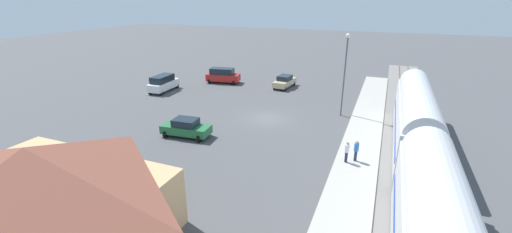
{
  "coord_description": "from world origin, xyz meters",
  "views": [
    {
      "loc": [
        -11.21,
        30.55,
        12.22
      ],
      "look_at": [
        0.24,
        2.43,
        1.0
      ],
      "focal_mm": 22.8,
      "sensor_mm": 36.0,
      "label": 1
    }
  ],
  "objects": [
    {
      "name": "platform",
      "position": [
        -10.0,
        0.0,
        0.15
      ],
      "size": [
        3.2,
        46.0,
        0.3
      ],
      "color": "#A8A399",
      "rests_on": "ground"
    },
    {
      "name": "suv_white",
      "position": [
        16.82,
        -4.65,
        1.15
      ],
      "size": [
        2.19,
        4.99,
        2.22
      ],
      "color": "white",
      "rests_on": "ground"
    },
    {
      "name": "pedestrian_on_platform",
      "position": [
        -9.23,
        7.42,
        1.28
      ],
      "size": [
        0.36,
        0.36,
        1.71
      ],
      "color": "#23284C",
      "rests_on": "platform"
    },
    {
      "name": "pedestrian_waiting_far",
      "position": [
        -9.87,
        6.93,
        1.28
      ],
      "size": [
        0.36,
        0.36,
        1.71
      ],
      "color": "#23284C",
      "rests_on": "platform"
    },
    {
      "name": "suv_red",
      "position": [
        11.43,
        -11.85,
        1.15
      ],
      "size": [
        5.17,
        3.04,
        2.22
      ],
      "color": "red",
      "rests_on": "ground"
    },
    {
      "name": "ground_plane",
      "position": [
        0.0,
        0.0,
        0.0
      ],
      "size": [
        200.0,
        200.0,
        0.0
      ],
      "primitive_type": "plane",
      "color": "#4C4C4F"
    },
    {
      "name": "station_building",
      "position": [
        4.0,
        22.0,
        2.92
      ],
      "size": [
        12.23,
        9.49,
        5.63
      ],
      "color": "tan",
      "rests_on": "ground"
    },
    {
      "name": "sedan_green",
      "position": [
        5.22,
        7.3,
        0.88
      ],
      "size": [
        4.64,
        2.56,
        1.74
      ],
      "color": "#236638",
      "rests_on": "ground"
    },
    {
      "name": "light_pole_near_platform",
      "position": [
        -7.2,
        -3.9,
        5.42
      ],
      "size": [
        0.44,
        0.44,
        8.77
      ],
      "color": "#515156",
      "rests_on": "ground"
    },
    {
      "name": "railway_track",
      "position": [
        -14.0,
        0.0,
        0.09
      ],
      "size": [
        4.8,
        70.0,
        0.3
      ],
      "color": "slate",
      "rests_on": "ground"
    },
    {
      "name": "sedan_tan",
      "position": [
        2.02,
        -12.8,
        0.88
      ],
      "size": [
        2.29,
        4.66,
        1.74
      ],
      "color": "#C6B284",
      "rests_on": "ground"
    }
  ]
}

